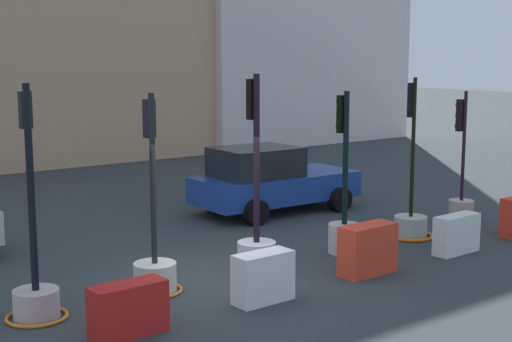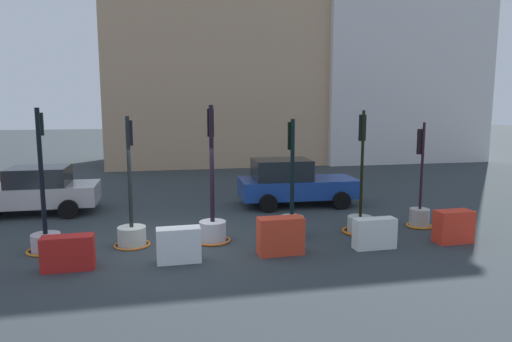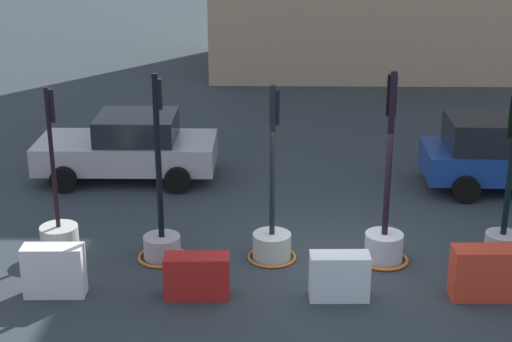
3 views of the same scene
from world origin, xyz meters
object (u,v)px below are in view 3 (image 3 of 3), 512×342
(construction_barrier_1, at_px, (54,271))
(construction_barrier_4, at_px, (484,273))
(traffic_light_4, at_px, (384,233))
(traffic_light_5, at_px, (503,232))
(traffic_light_3, at_px, (272,234))
(car_silver_hatchback, at_px, (130,147))
(traffic_light_2, at_px, (162,232))
(traffic_light_1, at_px, (59,230))
(construction_barrier_3, at_px, (339,276))
(car_blue_estate, at_px, (509,154))
(construction_barrier_2, at_px, (197,276))

(construction_barrier_1, bearing_deg, construction_barrier_4, 0.38)
(traffic_light_4, bearing_deg, traffic_light_5, -1.26)
(traffic_light_3, height_order, car_silver_hatchback, traffic_light_3)
(traffic_light_3, bearing_deg, traffic_light_2, -179.02)
(traffic_light_4, height_order, car_silver_hatchback, traffic_light_4)
(traffic_light_1, distance_m, car_silver_hatchback, 4.34)
(traffic_light_4, distance_m, construction_barrier_3, 1.73)
(traffic_light_3, distance_m, construction_barrier_1, 4.00)
(traffic_light_2, distance_m, traffic_light_3, 2.07)
(construction_barrier_1, bearing_deg, construction_barrier_3, -0.27)
(traffic_light_2, relative_size, car_blue_estate, 0.83)
(traffic_light_3, height_order, construction_barrier_3, traffic_light_3)
(construction_barrier_3, relative_size, construction_barrier_4, 0.91)
(traffic_light_5, relative_size, construction_barrier_4, 2.89)
(traffic_light_4, bearing_deg, construction_barrier_1, -166.31)
(traffic_light_1, distance_m, traffic_light_2, 1.96)
(traffic_light_1, xyz_separation_m, construction_barrier_2, (2.74, -1.56, -0.12))
(traffic_light_2, distance_m, car_silver_hatchback, 4.59)
(traffic_light_5, height_order, car_blue_estate, traffic_light_5)
(construction_barrier_3, relative_size, car_blue_estate, 0.24)
(traffic_light_5, distance_m, car_silver_hatchback, 8.87)
(car_silver_hatchback, bearing_deg, construction_barrier_3, -52.24)
(construction_barrier_2, distance_m, construction_barrier_3, 2.41)
(traffic_light_4, height_order, construction_barrier_4, traffic_light_4)
(traffic_light_1, height_order, construction_barrier_2, traffic_light_1)
(traffic_light_3, xyz_separation_m, construction_barrier_1, (-3.71, -1.49, -0.04))
(traffic_light_1, height_order, car_blue_estate, traffic_light_1)
(construction_barrier_4, bearing_deg, traffic_light_1, 168.83)
(construction_barrier_2, bearing_deg, traffic_light_1, 150.32)
(traffic_light_4, bearing_deg, construction_barrier_4, -42.19)
(construction_barrier_2, xyz_separation_m, car_blue_estate, (6.73, 5.30, 0.44))
(traffic_light_4, xyz_separation_m, construction_barrier_1, (-5.79, -1.41, -0.12))
(traffic_light_3, relative_size, construction_barrier_4, 2.98)
(traffic_light_4, distance_m, construction_barrier_4, 2.03)
(construction_barrier_4, xyz_separation_m, car_silver_hatchback, (-6.99, 5.79, 0.31))
(traffic_light_3, bearing_deg, traffic_light_4, -2.04)
(car_silver_hatchback, bearing_deg, traffic_light_5, -30.30)
(construction_barrier_2, xyz_separation_m, car_silver_hatchback, (-2.13, 5.85, 0.39))
(traffic_light_3, height_order, construction_barrier_1, traffic_light_3)
(car_silver_hatchback, bearing_deg, construction_barrier_1, -92.97)
(construction_barrier_3, bearing_deg, traffic_light_2, 155.29)
(traffic_light_3, bearing_deg, construction_barrier_1, -158.17)
(traffic_light_4, bearing_deg, construction_barrier_3, -123.49)
(traffic_light_4, bearing_deg, construction_barrier_2, -157.00)
(traffic_light_1, distance_m, traffic_light_3, 4.02)
(traffic_light_1, xyz_separation_m, traffic_light_3, (4.02, -0.06, -0.01))
(construction_barrier_1, bearing_deg, construction_barrier_2, -0.34)
(construction_barrier_2, height_order, car_blue_estate, car_blue_estate)
(traffic_light_1, distance_m, construction_barrier_1, 1.58)
(traffic_light_1, relative_size, traffic_light_5, 1.01)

